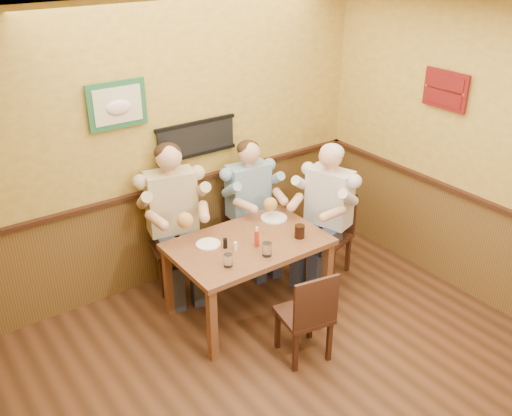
{
  "coord_description": "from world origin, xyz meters",
  "views": [
    {
      "loc": [
        -2.03,
        -2.2,
        3.33
      ],
      "look_at": [
        0.57,
        1.45,
        1.1
      ],
      "focal_mm": 40.0,
      "sensor_mm": 36.0,
      "label": 1
    }
  ],
  "objects_px": {
    "diner_blue_polo": "(248,210)",
    "pepper_shaker": "(225,243)",
    "diner_white_elder": "(328,218)",
    "water_glass_mid": "(267,249)",
    "cola_tumbler": "(300,231)",
    "diner_tan_shirt": "(173,225)",
    "salt_shaker": "(236,246)",
    "chair_back_left": "(174,243)",
    "water_glass_left": "(228,260)",
    "dining_table": "(248,251)",
    "chair_near_side": "(304,312)",
    "hot_sauce_bottle": "(257,238)",
    "chair_right_end": "(327,235)",
    "chair_back_right": "(248,226)"
  },
  "relations": [
    {
      "from": "diner_tan_shirt",
      "to": "salt_shaker",
      "type": "height_order",
      "value": "diner_tan_shirt"
    },
    {
      "from": "water_glass_mid",
      "to": "dining_table",
      "type": "bearing_deg",
      "value": 89.18
    },
    {
      "from": "dining_table",
      "to": "diner_blue_polo",
      "type": "relative_size",
      "value": 1.1
    },
    {
      "from": "chair_near_side",
      "to": "diner_blue_polo",
      "type": "relative_size",
      "value": 0.68
    },
    {
      "from": "diner_white_elder",
      "to": "water_glass_left",
      "type": "bearing_deg",
      "value": -95.84
    },
    {
      "from": "pepper_shaker",
      "to": "water_glass_mid",
      "type": "bearing_deg",
      "value": -55.18
    },
    {
      "from": "chair_right_end",
      "to": "diner_white_elder",
      "type": "relative_size",
      "value": 0.7
    },
    {
      "from": "diner_white_elder",
      "to": "chair_near_side",
      "type": "bearing_deg",
      "value": -68.17
    },
    {
      "from": "pepper_shaker",
      "to": "salt_shaker",
      "type": "bearing_deg",
      "value": -60.23
    },
    {
      "from": "chair_near_side",
      "to": "hot_sauce_bottle",
      "type": "bearing_deg",
      "value": -79.31
    },
    {
      "from": "diner_tan_shirt",
      "to": "salt_shaker",
      "type": "bearing_deg",
      "value": -65.7
    },
    {
      "from": "salt_shaker",
      "to": "chair_back_right",
      "type": "bearing_deg",
      "value": 49.0
    },
    {
      "from": "water_glass_left",
      "to": "dining_table",
      "type": "bearing_deg",
      "value": 32.82
    },
    {
      "from": "chair_right_end",
      "to": "chair_near_side",
      "type": "xyz_separation_m",
      "value": [
        -1.02,
        -0.85,
        -0.02
      ]
    },
    {
      "from": "water_glass_mid",
      "to": "hot_sauce_bottle",
      "type": "bearing_deg",
      "value": 82.88
    },
    {
      "from": "chair_near_side",
      "to": "diner_tan_shirt",
      "type": "height_order",
      "value": "diner_tan_shirt"
    },
    {
      "from": "diner_blue_polo",
      "to": "diner_tan_shirt",
      "type": "bearing_deg",
      "value": 179.26
    },
    {
      "from": "diner_blue_polo",
      "to": "water_glass_left",
      "type": "height_order",
      "value": "diner_blue_polo"
    },
    {
      "from": "diner_tan_shirt",
      "to": "chair_right_end",
      "type": "bearing_deg",
      "value": -15.13
    },
    {
      "from": "chair_back_left",
      "to": "diner_tan_shirt",
      "type": "xyz_separation_m",
      "value": [
        -0.0,
        0.0,
        0.21
      ]
    },
    {
      "from": "diner_blue_polo",
      "to": "pepper_shaker",
      "type": "bearing_deg",
      "value": -132.21
    },
    {
      "from": "chair_near_side",
      "to": "diner_tan_shirt",
      "type": "bearing_deg",
      "value": -65.91
    },
    {
      "from": "chair_near_side",
      "to": "water_glass_left",
      "type": "relative_size",
      "value": 7.46
    },
    {
      "from": "cola_tumbler",
      "to": "chair_back_right",
      "type": "bearing_deg",
      "value": 86.24
    },
    {
      "from": "chair_near_side",
      "to": "diner_white_elder",
      "type": "distance_m",
      "value": 1.34
    },
    {
      "from": "water_glass_left",
      "to": "water_glass_mid",
      "type": "height_order",
      "value": "water_glass_mid"
    },
    {
      "from": "chair_back_right",
      "to": "salt_shaker",
      "type": "relative_size",
      "value": 10.79
    },
    {
      "from": "chair_back_right",
      "to": "hot_sauce_bottle",
      "type": "bearing_deg",
      "value": -115.66
    },
    {
      "from": "chair_near_side",
      "to": "diner_white_elder",
      "type": "height_order",
      "value": "diner_white_elder"
    },
    {
      "from": "chair_back_left",
      "to": "water_glass_left",
      "type": "relative_size",
      "value": 8.33
    },
    {
      "from": "chair_right_end",
      "to": "salt_shaker",
      "type": "xyz_separation_m",
      "value": [
        -1.21,
        -0.12,
        0.33
      ]
    },
    {
      "from": "diner_tan_shirt",
      "to": "water_glass_mid",
      "type": "xyz_separation_m",
      "value": [
        0.35,
        -1.08,
        0.12
      ]
    },
    {
      "from": "chair_near_side",
      "to": "diner_white_elder",
      "type": "xyz_separation_m",
      "value": [
        1.02,
        0.85,
        0.22
      ]
    },
    {
      "from": "chair_back_left",
      "to": "chair_right_end",
      "type": "bearing_deg",
      "value": -15.13
    },
    {
      "from": "chair_back_left",
      "to": "salt_shaker",
      "type": "xyz_separation_m",
      "value": [
        0.18,
        -0.85,
        0.31
      ]
    },
    {
      "from": "chair_back_right",
      "to": "hot_sauce_bottle",
      "type": "distance_m",
      "value": 1.02
    },
    {
      "from": "chair_back_right",
      "to": "diner_white_elder",
      "type": "bearing_deg",
      "value": -45.55
    },
    {
      "from": "chair_near_side",
      "to": "water_glass_left",
      "type": "distance_m",
      "value": 0.77
    },
    {
      "from": "diner_white_elder",
      "to": "water_glass_mid",
      "type": "distance_m",
      "value": 1.11
    },
    {
      "from": "dining_table",
      "to": "hot_sauce_bottle",
      "type": "bearing_deg",
      "value": -79.82
    },
    {
      "from": "water_glass_left",
      "to": "hot_sauce_bottle",
      "type": "height_order",
      "value": "hot_sauce_bottle"
    },
    {
      "from": "salt_shaker",
      "to": "pepper_shaker",
      "type": "relative_size",
      "value": 0.86
    },
    {
      "from": "chair_right_end",
      "to": "hot_sauce_bottle",
      "type": "relative_size",
      "value": 5.28
    },
    {
      "from": "chair_right_end",
      "to": "water_glass_mid",
      "type": "relative_size",
      "value": 7.3
    },
    {
      "from": "cola_tumbler",
      "to": "chair_near_side",
      "type": "bearing_deg",
      "value": -125.37
    },
    {
      "from": "cola_tumbler",
      "to": "diner_tan_shirt",
      "type": "bearing_deg",
      "value": 128.5
    },
    {
      "from": "dining_table",
      "to": "chair_right_end",
      "type": "relative_size",
      "value": 1.53
    },
    {
      "from": "dining_table",
      "to": "hot_sauce_bottle",
      "type": "relative_size",
      "value": 8.1
    },
    {
      "from": "diner_white_elder",
      "to": "water_glass_left",
      "type": "distance_m",
      "value": 1.45
    },
    {
      "from": "chair_back_left",
      "to": "pepper_shaker",
      "type": "height_order",
      "value": "chair_back_left"
    }
  ]
}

